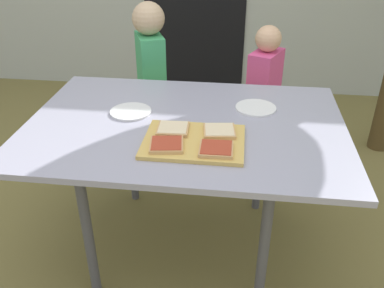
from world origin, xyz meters
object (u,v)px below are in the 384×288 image
at_px(pizza_slice_far_right, 219,131).
at_px(plate_white_right, 256,108).
at_px(plate_white_left, 131,112).
at_px(pizza_slice_near_right, 216,149).
at_px(pizza_slice_far_left, 173,129).
at_px(child_left, 151,76).
at_px(cutting_board, 194,141).
at_px(pizza_slice_near_left, 167,144).
at_px(child_right, 263,92).
at_px(dining_table, 185,134).

bearing_deg(pizza_slice_far_right, plate_white_right, 62.11).
relative_size(pizza_slice_far_right, plate_white_left, 0.75).
height_order(pizza_slice_near_right, plate_white_left, pizza_slice_near_right).
xyz_separation_m(pizza_slice_far_left, child_left, (-0.28, 0.87, -0.11)).
relative_size(plate_white_right, child_left, 0.18).
bearing_deg(child_left, pizza_slice_far_left, -72.11).
bearing_deg(plate_white_left, pizza_slice_far_left, -38.36).
bearing_deg(child_left, cutting_board, -68.12).
bearing_deg(pizza_slice_near_left, pizza_slice_far_right, 34.90).
distance_m(pizza_slice_near_left, pizza_slice_far_left, 0.13).
bearing_deg(plate_white_left, plate_white_right, 11.12).
bearing_deg(child_right, plate_white_left, -129.65).
xyz_separation_m(child_left, child_right, (0.69, 0.08, -0.10)).
distance_m(plate_white_right, child_left, 0.85).
bearing_deg(pizza_slice_far_left, cutting_board, -34.78).
relative_size(dining_table, plate_white_left, 7.34).
bearing_deg(cutting_board, pizza_slice_far_right, 36.07).
height_order(cutting_board, pizza_slice_far_left, pizza_slice_far_left).
bearing_deg(pizza_slice_near_right, plate_white_right, 70.34).
relative_size(pizza_slice_far_left, plate_white_right, 0.70).
distance_m(pizza_slice_far_right, child_left, 0.99).
distance_m(dining_table, child_right, 0.92).
bearing_deg(pizza_slice_near_left, child_left, 105.50).
relative_size(pizza_slice_far_right, plate_white_right, 0.75).
relative_size(dining_table, pizza_slice_near_left, 9.65).
height_order(plate_white_right, child_left, child_left).
xyz_separation_m(pizza_slice_near_right, child_right, (0.22, 1.08, -0.21)).
distance_m(pizza_slice_near_right, plate_white_left, 0.52).
height_order(pizza_slice_near_left, child_left, child_left).
bearing_deg(plate_white_right, plate_white_left, -168.88).
bearing_deg(pizza_slice_near_left, cutting_board, 33.72).
height_order(dining_table, plate_white_right, plate_white_right).
height_order(child_left, child_right, child_left).
distance_m(pizza_slice_near_right, plate_white_right, 0.46).
bearing_deg(child_right, pizza_slice_near_right, -101.52).
height_order(pizza_slice_near_left, pizza_slice_far_left, same).
bearing_deg(cutting_board, pizza_slice_near_left, -146.28).
relative_size(pizza_slice_near_left, pizza_slice_far_right, 1.01).
bearing_deg(plate_white_right, cutting_board, -124.83).
bearing_deg(cutting_board, pizza_slice_far_left, 145.22).
height_order(plate_white_right, child_right, child_right).
distance_m(dining_table, pizza_slice_near_left, 0.26).
relative_size(dining_table, pizza_slice_far_right, 9.74).
distance_m(pizza_slice_near_left, pizza_slice_near_right, 0.19).
height_order(dining_table, pizza_slice_far_right, pizza_slice_far_right).
height_order(cutting_board, plate_white_left, cutting_board).
xyz_separation_m(pizza_slice_far_right, child_right, (0.22, 0.94, -0.21)).
distance_m(dining_table, cutting_board, 0.20).
bearing_deg(child_left, pizza_slice_near_left, -74.50).
distance_m(pizza_slice_near_left, child_left, 1.04).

